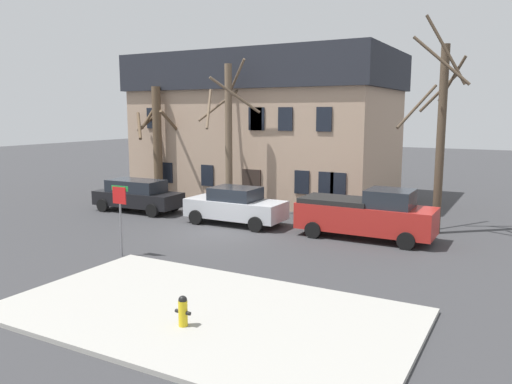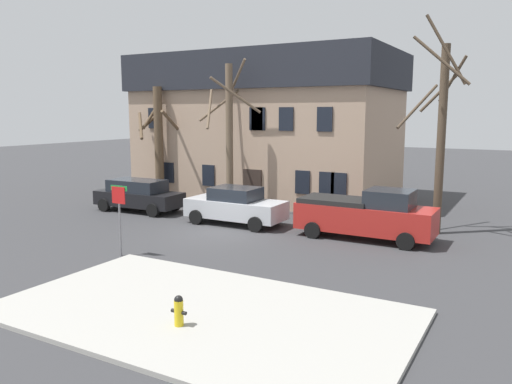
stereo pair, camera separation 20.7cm
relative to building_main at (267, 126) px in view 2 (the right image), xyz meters
The scene contains 12 objects.
ground_plane 11.33m from the building_main, 73.84° to the right, with size 120.00×120.00×0.00m, color #38383A.
sidewalk_slab 19.65m from the building_main, 67.08° to the right, with size 10.51×6.02×0.12m, color #A8A59E.
building_main is the anchor object (origin of this frame).
tree_bare_near 6.69m from the building_main, 135.72° to the right, with size 2.70×2.66×6.61m.
tree_bare_mid 5.66m from the building_main, 82.55° to the right, with size 3.66×3.66×7.82m.
tree_bare_far 12.38m from the building_main, 26.53° to the right, with size 2.90×2.91×8.95m.
car_black_wagon 9.30m from the building_main, 113.29° to the right, with size 4.78×2.15×1.66m.
car_silver_sedan 9.22m from the building_main, 71.86° to the right, with size 4.64×2.08×1.73m.
pickup_truck_red 12.25m from the building_main, 42.02° to the right, with size 5.55×2.14×2.10m.
fire_hydrant 20.53m from the building_main, 67.98° to the right, with size 0.42×0.22×0.75m.
street_sign_pole 14.99m from the building_main, 82.95° to the right, with size 0.76×0.07×2.57m.
bicycle_leaning 6.02m from the building_main, 94.23° to the right, with size 1.66×0.64×1.03m.
Camera 2 is at (11.80, -17.69, 5.12)m, focal length 35.56 mm.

